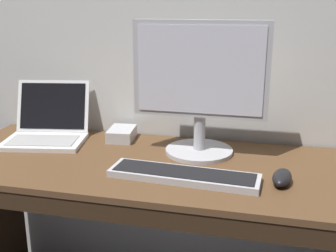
% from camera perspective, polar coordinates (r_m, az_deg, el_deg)
% --- Properties ---
extents(desk, '(1.56, 0.62, 0.74)m').
position_cam_1_polar(desk, '(1.59, -2.28, -11.91)').
color(desk, brown).
rests_on(desk, ground).
extents(laptop_white, '(0.36, 0.35, 0.23)m').
position_cam_1_polar(laptop_white, '(1.80, -16.28, -0.53)').
color(laptop_white, white).
rests_on(laptop_white, desk).
extents(external_monitor, '(0.49, 0.26, 0.50)m').
position_cam_1_polar(external_monitor, '(1.52, 4.41, 5.62)').
color(external_monitor, '#B7B7BC').
rests_on(external_monitor, desk).
extents(wired_keyboard, '(0.50, 0.15, 0.03)m').
position_cam_1_polar(wired_keyboard, '(1.37, 2.17, -6.77)').
color(wired_keyboard, '#BCBCC1').
rests_on(wired_keyboard, desk).
extents(computer_mouse, '(0.08, 0.13, 0.04)m').
position_cam_1_polar(computer_mouse, '(1.38, 15.35, -6.83)').
color(computer_mouse, black).
rests_on(computer_mouse, desk).
extents(external_drive_box, '(0.12, 0.16, 0.05)m').
position_cam_1_polar(external_drive_box, '(1.76, -6.36, -1.08)').
color(external_drive_box, silver).
rests_on(external_drive_box, desk).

